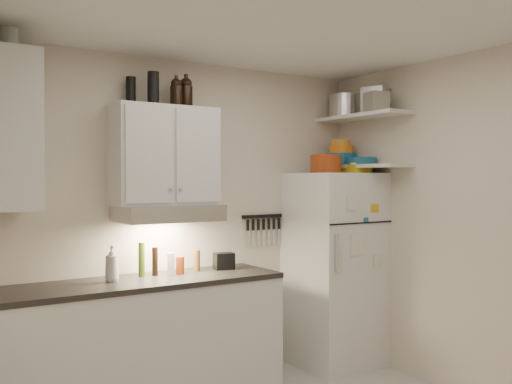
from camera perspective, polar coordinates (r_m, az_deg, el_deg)
ceiling at (r=3.54m, az=4.78°, el=17.10°), size 3.20×3.00×0.02m
back_wall at (r=4.70m, az=-6.63°, el=-2.95°), size 3.20×0.02×2.60m
left_wall at (r=2.75m, az=-22.97°, el=-6.02°), size 0.02×3.00×2.60m
right_wall at (r=4.58m, az=20.88°, el=-3.13°), size 0.02×3.00×2.60m
base_cabinet at (r=4.35m, az=-11.44°, el=-14.83°), size 2.10×0.60×0.88m
countertop at (r=4.25m, az=-11.47°, el=-8.86°), size 2.10×0.62×0.04m
upper_cabinet at (r=4.41m, az=-9.14°, el=3.60°), size 0.80×0.33×0.75m
side_cabinet at (r=3.95m, az=-23.60°, el=5.59°), size 0.33×0.55×1.00m
range_hood at (r=4.35m, az=-8.77°, el=-2.10°), size 0.76×0.46×0.12m
fridge at (r=5.15m, az=7.83°, el=-7.62°), size 0.70×0.68×1.70m
shelf_hi at (r=5.16m, az=10.56°, el=7.42°), size 0.30×0.95×0.03m
shelf_lo at (r=5.13m, az=10.54°, el=2.53°), size 0.30×0.95×0.03m
knife_strip at (r=5.03m, az=0.66°, el=-2.44°), size 0.42×0.02×0.03m
dutch_oven at (r=4.99m, az=7.01°, el=2.80°), size 0.31×0.31×0.16m
book_stack at (r=5.09m, az=10.00°, el=2.29°), size 0.22×0.25×0.08m
spice_jar at (r=5.07m, az=9.74°, el=2.38°), size 0.06×0.06×0.09m
stock_pot at (r=5.42m, az=8.92°, el=8.44°), size 0.39×0.39×0.22m
tin_a at (r=5.12m, az=11.97°, el=8.90°), size 0.28×0.27×0.22m
tin_b at (r=4.94m, az=11.94°, el=8.82°), size 0.20×0.20×0.16m
bowl_teal at (r=5.31m, az=8.49°, el=3.25°), size 0.28×0.28×0.11m
bowl_orange at (r=5.30m, az=8.48°, el=4.22°), size 0.22×0.22×0.07m
bowl_yellow at (r=5.30m, az=8.48°, el=4.89°), size 0.17×0.17×0.06m
plates at (r=5.19m, az=10.46°, el=3.06°), size 0.32×0.32×0.07m
growler_a at (r=4.46m, az=-7.97°, el=9.86°), size 0.12×0.12×0.22m
growler_b at (r=4.55m, az=-7.01°, el=9.84°), size 0.12×0.12×0.25m
thermos_a at (r=4.39m, az=-10.24°, el=10.15°), size 0.10×0.10×0.25m
thermos_b at (r=4.43m, az=-12.41°, el=9.82°), size 0.09×0.09×0.21m
side_jar at (r=4.04m, az=-23.56°, el=13.92°), size 0.15×0.15×0.17m
soap_bottle at (r=4.18m, az=-14.23°, el=-6.77°), size 0.12×0.12×0.29m
pepper_mill at (r=4.55m, az=-5.95°, el=-6.83°), size 0.06×0.06×0.17m
oil_bottle at (r=4.37m, az=-11.37°, el=-6.62°), size 0.06×0.06×0.25m
vinegar_bottle at (r=4.39m, az=-10.07°, el=-6.84°), size 0.05×0.05×0.22m
clear_bottle at (r=4.39m, az=-8.52°, el=-7.13°), size 0.07×0.07×0.17m
red_jar at (r=4.44m, az=-7.61°, el=-7.27°), size 0.07×0.07×0.13m
caddy at (r=4.63m, az=-3.23°, el=-6.91°), size 0.17×0.14×0.13m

